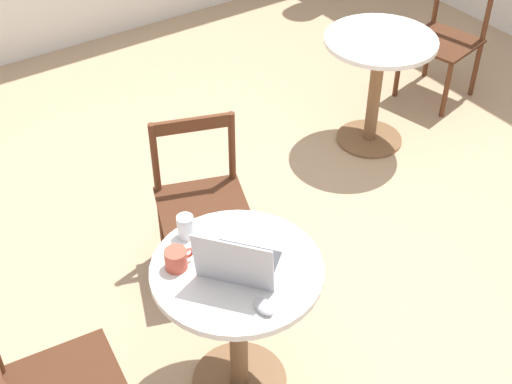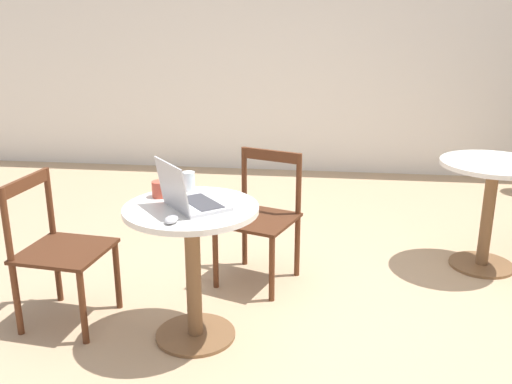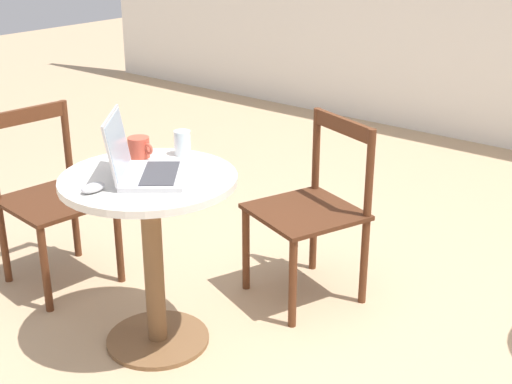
# 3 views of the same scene
# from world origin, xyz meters

# --- Properties ---
(ground_plane) EXTENTS (16.00, 16.00, 0.00)m
(ground_plane) POSITION_xyz_m (0.00, 0.00, 0.00)
(ground_plane) COLOR tan
(wall_back) EXTENTS (9.40, 0.06, 2.70)m
(wall_back) POSITION_xyz_m (0.00, 3.23, 1.35)
(wall_back) COLOR white
(wall_back) RESTS_ON ground_plane
(cafe_table_near) EXTENTS (0.69, 0.69, 0.75)m
(cafe_table_near) POSITION_xyz_m (-0.55, -0.28, 0.54)
(cafe_table_near) COLOR brown
(cafe_table_near) RESTS_ON ground_plane
(cafe_table_mid) EXTENTS (0.69, 0.69, 0.75)m
(cafe_table_mid) POSITION_xyz_m (1.22, 0.85, 0.54)
(cafe_table_mid) COLOR brown
(cafe_table_mid) RESTS_ON ground_plane
(chair_near_back) EXTENTS (0.57, 0.57, 0.84)m
(chair_near_back) POSITION_xyz_m (-0.28, 0.46, 0.43)
(chair_near_back) COLOR #562D19
(chair_near_back) RESTS_ON ground_plane
(chair_near_left) EXTENTS (0.49, 0.49, 0.84)m
(chair_near_left) POSITION_xyz_m (-1.33, -0.20, 0.43)
(chair_near_left) COLOR #562D19
(chair_near_left) RESTS_ON ground_plane
(laptop) EXTENTS (0.41, 0.42, 0.25)m
(laptop) POSITION_xyz_m (-0.54, -0.31, 0.80)
(laptop) COLOR #B7B7BC
(laptop) RESTS_ON cafe_table_near
(mouse) EXTENTS (0.06, 0.10, 0.03)m
(mouse) POSITION_xyz_m (-0.58, -0.52, 0.76)
(mouse) COLOR #B7B7BC
(mouse) RESTS_ON cafe_table_near
(mug) EXTENTS (0.13, 0.09, 0.08)m
(mug) POSITION_xyz_m (-0.74, -0.15, 0.79)
(mug) COLOR #C64C38
(mug) RESTS_ON cafe_table_near
(drinking_glass) EXTENTS (0.07, 0.07, 0.10)m
(drinking_glass) POSITION_xyz_m (-0.62, -0.02, 0.80)
(drinking_glass) COLOR silver
(drinking_glass) RESTS_ON cafe_table_near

